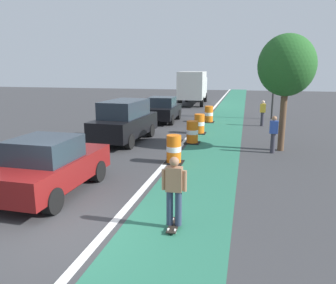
{
  "coord_description": "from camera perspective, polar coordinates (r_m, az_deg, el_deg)",
  "views": [
    {
      "loc": [
        3.85,
        -6.07,
        3.6
      ],
      "look_at": [
        1.26,
        4.84,
        1.1
      ],
      "focal_mm": 35.72,
      "sensor_mm": 36.0,
      "label": 1
    }
  ],
  "objects": [
    {
      "name": "traffic_barrel_mid",
      "position": [
        16.22,
        4.17,
        1.64
      ],
      "size": [
        0.73,
        0.73,
        1.09
      ],
      "color": "orange",
      "rests_on": "ground"
    },
    {
      "name": "ground_plane",
      "position": [
        8.03,
        -17.55,
        -14.67
      ],
      "size": [
        100.0,
        100.0,
        0.0
      ],
      "primitive_type": "plane",
      "color": "#38383A"
    },
    {
      "name": "traffic_barrel_far",
      "position": [
        22.66,
        6.97,
        4.7
      ],
      "size": [
        0.73,
        0.73,
        1.09
      ],
      "color": "orange",
      "rests_on": "ground"
    },
    {
      "name": "pedestrian_waiting",
      "position": [
        14.93,
        17.56,
        1.43
      ],
      "size": [
        0.34,
        0.2,
        1.61
      ],
      "color": "#33333D",
      "rests_on": "ground"
    },
    {
      "name": "street_tree_sidewalk",
      "position": [
        15.28,
        19.59,
        12.12
      ],
      "size": [
        2.4,
        2.4,
        5.0
      ],
      "color": "brown",
      "rests_on": "ground"
    },
    {
      "name": "bike_lane_strip",
      "position": [
        18.48,
        8.59,
        1.21
      ],
      "size": [
        2.5,
        80.0,
        0.01
      ],
      "primitive_type": "cube",
      "color": "#286B51",
      "rests_on": "ground"
    },
    {
      "name": "traffic_light_corner",
      "position": [
        24.87,
        17.78,
        11.76
      ],
      "size": [
        0.41,
        0.32,
        5.1
      ],
      "color": "#2D2D2D",
      "rests_on": "ground"
    },
    {
      "name": "lane_divider_stripe",
      "position": [
        18.65,
        4.0,
        1.43
      ],
      "size": [
        0.2,
        80.0,
        0.01
      ],
      "primitive_type": "cube",
      "color": "silver",
      "rests_on": "ground"
    },
    {
      "name": "pedestrian_crossing",
      "position": [
        21.82,
        15.84,
        4.89
      ],
      "size": [
        0.34,
        0.2,
        1.61
      ],
      "color": "#33333D",
      "rests_on": "ground"
    },
    {
      "name": "traffic_barrel_back",
      "position": [
        18.69,
        5.37,
        3.07
      ],
      "size": [
        0.73,
        0.73,
        1.09
      ],
      "color": "orange",
      "rests_on": "ground"
    },
    {
      "name": "parked_suv_second",
      "position": [
        16.64,
        -7.38,
        3.61
      ],
      "size": [
        2.12,
        4.7,
        2.04
      ],
      "color": "black",
      "rests_on": "ground"
    },
    {
      "name": "skateboarder_on_lane",
      "position": [
        7.56,
        1.05,
        -8.26
      ],
      "size": [
        0.57,
        0.8,
        1.69
      ],
      "color": "black",
      "rests_on": "ground"
    },
    {
      "name": "traffic_barrel_front",
      "position": [
        12.81,
        1.0,
        -1.29
      ],
      "size": [
        0.73,
        0.73,
        1.09
      ],
      "color": "orange",
      "rests_on": "ground"
    },
    {
      "name": "delivery_truck_down_block",
      "position": [
        33.75,
        4.36,
        9.56
      ],
      "size": [
        2.71,
        7.71,
        3.23
      ],
      "color": "beige",
      "rests_on": "ground"
    },
    {
      "name": "parked_sedan_third",
      "position": [
        22.65,
        -0.89,
        5.55
      ],
      "size": [
        2.0,
        4.14,
        1.7
      ],
      "color": "black",
      "rests_on": "ground"
    },
    {
      "name": "parked_sedan_nearest",
      "position": [
        10.21,
        -19.51,
        -3.89
      ],
      "size": [
        1.98,
        4.13,
        1.7
      ],
      "color": "maroon",
      "rests_on": "ground"
    }
  ]
}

